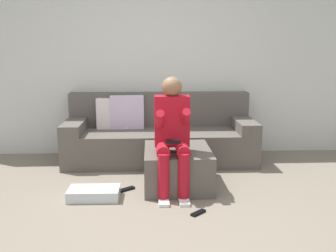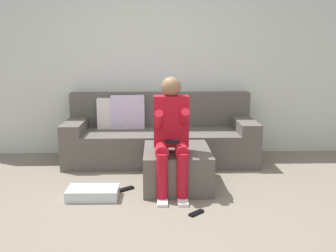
# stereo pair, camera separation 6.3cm
# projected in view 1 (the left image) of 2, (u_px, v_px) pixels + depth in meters

# --- Properties ---
(ground_plane) EXTENTS (7.39, 7.39, 0.00)m
(ground_plane) POSITION_uv_depth(u_px,v_px,m) (156.00, 222.00, 3.25)
(ground_plane) COLOR slate
(wall_back) EXTENTS (5.68, 0.10, 2.55)m
(wall_back) POSITION_uv_depth(u_px,v_px,m) (153.00, 61.00, 5.23)
(wall_back) COLOR silver
(wall_back) RESTS_ON ground_plane
(couch_sectional) EXTENTS (2.41, 0.88, 0.86)m
(couch_sectional) POSITION_uv_depth(u_px,v_px,m) (159.00, 136.00, 5.02)
(couch_sectional) COLOR #59544C
(couch_sectional) RESTS_ON ground_plane
(ottoman) EXTENTS (0.69, 0.83, 0.40)m
(ottoman) POSITION_uv_depth(u_px,v_px,m) (177.00, 167.00, 4.09)
(ottoman) COLOR #59544C
(ottoman) RESTS_ON ground_plane
(person_seated) EXTENTS (0.35, 0.59, 1.17)m
(person_seated) POSITION_uv_depth(u_px,v_px,m) (172.00, 132.00, 3.81)
(person_seated) COLOR red
(person_seated) RESTS_ON ground_plane
(storage_bin) EXTENTS (0.50, 0.29, 0.10)m
(storage_bin) POSITION_uv_depth(u_px,v_px,m) (94.00, 193.00, 3.75)
(storage_bin) COLOR silver
(storage_bin) RESTS_ON ground_plane
(remote_near_ottoman) EXTENTS (0.15, 0.14, 0.02)m
(remote_near_ottoman) POSITION_uv_depth(u_px,v_px,m) (198.00, 213.00, 3.41)
(remote_near_ottoman) COLOR black
(remote_near_ottoman) RESTS_ON ground_plane
(remote_by_storage_bin) EXTENTS (0.18, 0.16, 0.02)m
(remote_by_storage_bin) POSITION_uv_depth(u_px,v_px,m) (126.00, 189.00, 3.98)
(remote_by_storage_bin) COLOR black
(remote_by_storage_bin) RESTS_ON ground_plane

